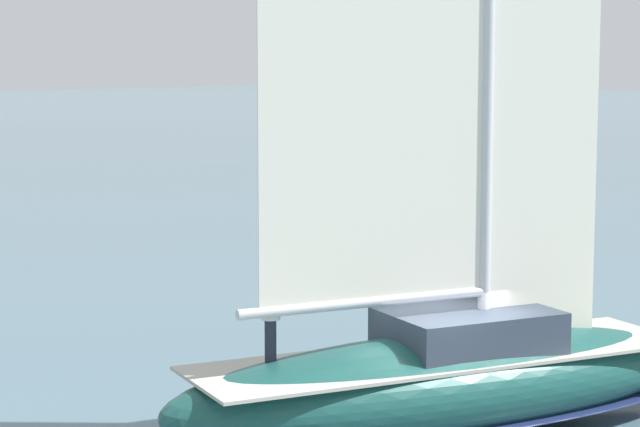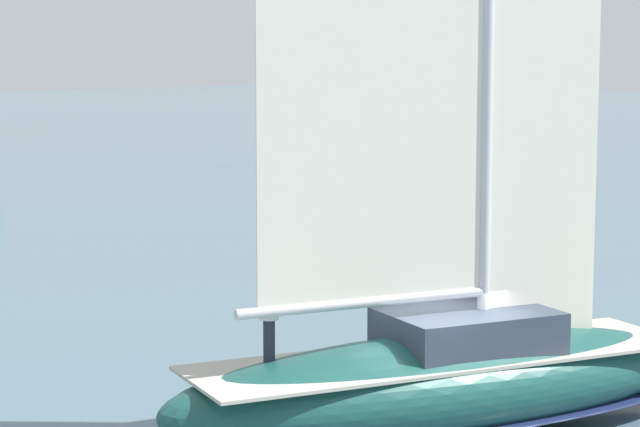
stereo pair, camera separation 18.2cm
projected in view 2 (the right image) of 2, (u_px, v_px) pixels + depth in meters
The scene contains 1 object.
sailboat_main at pixel (442, 371), 22.16m from camera, with size 11.07×6.60×14.70m.
Camera 2 is at (-17.10, -13.41, 6.70)m, focal length 70.00 mm.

